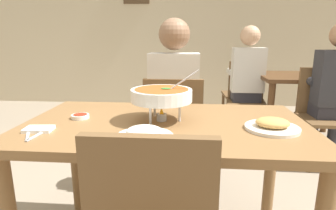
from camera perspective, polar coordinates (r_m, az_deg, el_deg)
cafe_rear_partition at (r=4.97m, az=3.49°, el=17.39°), size 10.00×0.10×3.00m
dining_table_main at (r=1.40m, az=-0.51°, el=-7.99°), size 1.38×0.80×0.77m
chair_diner_main at (r=2.10m, az=1.21°, el=-4.82°), size 0.44×0.44×0.90m
diner_main at (r=2.07m, az=1.30°, el=1.69°), size 0.40×0.45×1.31m
curry_bowl at (r=1.35m, az=-1.34°, el=1.99°), size 0.33×0.30×0.26m
rice_plate at (r=1.14m, az=-4.87°, el=-6.05°), size 0.24×0.24×0.06m
appetizer_plate at (r=1.33m, az=20.69°, el=-3.94°), size 0.24×0.24×0.06m
sauce_dish at (r=1.49m, az=-17.63°, el=-2.22°), size 0.09×0.09×0.02m
napkin_folded at (r=1.36m, az=-25.09°, el=-4.54°), size 0.13×0.09×0.02m
fork_utensil at (r=1.33m, az=-26.87°, el=-5.30°), size 0.09×0.16×0.01m
spoon_utensil at (r=1.31m, az=-24.99°, el=-5.45°), size 0.03×0.17×0.01m
dining_table_far at (r=3.48m, az=26.12°, el=3.30°), size 1.00×0.80×0.77m
chair_bg_left at (r=3.02m, az=29.33°, el=-0.84°), size 0.44×0.44×0.90m
chair_bg_middle at (r=3.41m, az=15.74°, el=1.90°), size 0.49×0.49×0.90m
chair_bg_right at (r=3.84m, az=16.06°, el=3.15°), size 0.46×0.46×0.90m
patron_bg_left at (r=2.97m, az=30.96°, el=3.41°), size 0.40×0.45×1.31m
patron_bg_middle at (r=3.35m, az=15.93°, el=5.79°), size 0.40×0.45×1.31m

